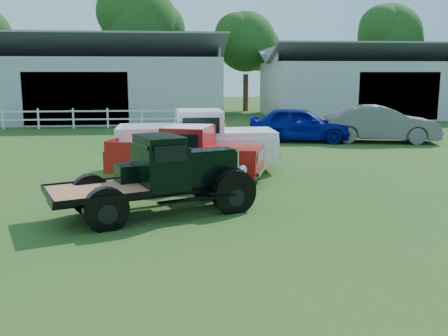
{
  "coord_description": "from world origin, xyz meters",
  "views": [
    {
      "loc": [
        -0.84,
        -10.09,
        3.2
      ],
      "look_at": [
        0.2,
        1.2,
        1.05
      ],
      "focal_mm": 40.0,
      "sensor_mm": 36.0,
      "label": 1
    }
  ],
  "objects_px": {
    "vintage_flatbed": "(157,175)",
    "white_pickup": "(196,141)",
    "misc_car_grey": "(381,124)",
    "red_pickup": "(186,154)",
    "misc_car_blue": "(299,124)"
  },
  "relations": [
    {
      "from": "white_pickup",
      "to": "misc_car_blue",
      "type": "height_order",
      "value": "white_pickup"
    },
    {
      "from": "misc_car_blue",
      "to": "misc_car_grey",
      "type": "xyz_separation_m",
      "value": [
        3.76,
        -0.6,
        0.04
      ]
    },
    {
      "from": "red_pickup",
      "to": "white_pickup",
      "type": "relative_size",
      "value": 0.87
    },
    {
      "from": "white_pickup",
      "to": "misc_car_grey",
      "type": "bearing_deg",
      "value": 34.26
    },
    {
      "from": "vintage_flatbed",
      "to": "white_pickup",
      "type": "relative_size",
      "value": 0.85
    },
    {
      "from": "white_pickup",
      "to": "misc_car_grey",
      "type": "distance_m",
      "value": 10.89
    },
    {
      "from": "misc_car_blue",
      "to": "misc_car_grey",
      "type": "distance_m",
      "value": 3.8
    },
    {
      "from": "vintage_flatbed",
      "to": "misc_car_blue",
      "type": "relative_size",
      "value": 0.95
    },
    {
      "from": "vintage_flatbed",
      "to": "red_pickup",
      "type": "height_order",
      "value": "vintage_flatbed"
    },
    {
      "from": "vintage_flatbed",
      "to": "misc_car_blue",
      "type": "distance_m",
      "value": 13.55
    },
    {
      "from": "vintage_flatbed",
      "to": "misc_car_blue",
      "type": "height_order",
      "value": "vintage_flatbed"
    },
    {
      "from": "misc_car_blue",
      "to": "white_pickup",
      "type": "bearing_deg",
      "value": 155.71
    },
    {
      "from": "red_pickup",
      "to": "misc_car_grey",
      "type": "distance_m",
      "value": 12.28
    },
    {
      "from": "misc_car_blue",
      "to": "misc_car_grey",
      "type": "bearing_deg",
      "value": -86.34
    },
    {
      "from": "vintage_flatbed",
      "to": "red_pickup",
      "type": "distance_m",
      "value": 3.48
    }
  ]
}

